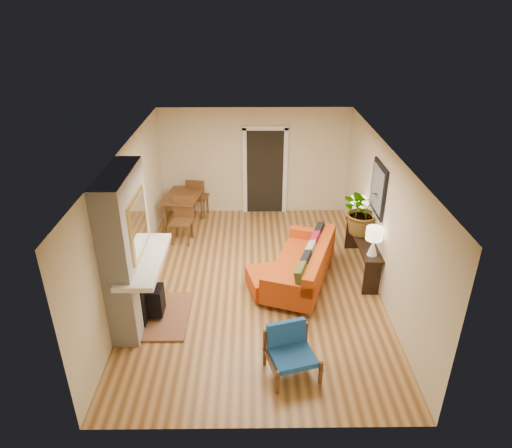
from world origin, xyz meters
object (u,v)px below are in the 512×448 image
object	(u,v)px
console_table	(363,244)
dining_table	(186,202)
ottoman	(270,281)
lamp_far	(358,206)
sofa	(305,265)
houseplant	(363,210)
blue_chair	(290,348)
lamp_near	(374,238)

from	to	relation	value
console_table	dining_table	bearing A→B (deg)	152.66
ottoman	lamp_far	world-z (taller)	lamp_far
sofa	console_table	bearing A→B (deg)	20.54
lamp_far	houseplant	xyz separation A→B (m)	(-0.01, -0.50, 0.15)
ottoman	dining_table	distance (m)	3.23
houseplant	sofa	bearing A→B (deg)	-151.30
console_table	houseplant	bearing A→B (deg)	92.93
ottoman	blue_chair	size ratio (longest dim) A/B	1.12
sofa	lamp_far	xyz separation A→B (m)	(1.16, 1.13, 0.69)
sofa	ottoman	size ratio (longest dim) A/B	2.50
blue_chair	lamp_far	world-z (taller)	lamp_far
console_table	lamp_far	world-z (taller)	lamp_far
dining_table	console_table	world-z (taller)	dining_table
lamp_near	houseplant	world-z (taller)	houseplant
dining_table	houseplant	bearing A→B (deg)	-24.92
sofa	ottoman	xyz separation A→B (m)	(-0.65, -0.31, -0.15)
houseplant	dining_table	bearing A→B (deg)	155.08
ottoman	blue_chair	bearing A→B (deg)	-84.10
sofa	dining_table	world-z (taller)	dining_table
lamp_near	lamp_far	distance (m)	1.36
blue_chair	console_table	size ratio (longest dim) A/B	0.45
blue_chair	houseplant	world-z (taller)	houseplant
ottoman	lamp_far	distance (m)	2.46
blue_chair	lamp_near	xyz separation A→B (m)	(1.61, 2.02, 0.68)
blue_chair	houseplant	bearing A→B (deg)	60.93
console_table	lamp_near	bearing A→B (deg)	-90.00
console_table	lamp_far	distance (m)	0.85
houseplant	lamp_near	bearing A→B (deg)	-89.33
sofa	lamp_far	distance (m)	1.76
lamp_near	lamp_far	xyz separation A→B (m)	(0.00, 1.36, 0.00)
dining_table	lamp_near	distance (m)	4.46
dining_table	houseplant	xyz separation A→B (m)	(3.63, -1.69, 0.56)
ottoman	lamp_near	size ratio (longest dim) A/B	1.73
ottoman	houseplant	size ratio (longest dim) A/B	0.96
sofa	blue_chair	bearing A→B (deg)	-101.28
ottoman	lamp_near	xyz separation A→B (m)	(1.81, 0.08, 0.84)
sofa	houseplant	world-z (taller)	houseplant
ottoman	dining_table	bearing A→B (deg)	124.89
houseplant	lamp_far	bearing A→B (deg)	88.85
sofa	ottoman	distance (m)	0.73
sofa	dining_table	bearing A→B (deg)	136.92
blue_chair	houseplant	xyz separation A→B (m)	(1.60, 2.88, 0.83)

